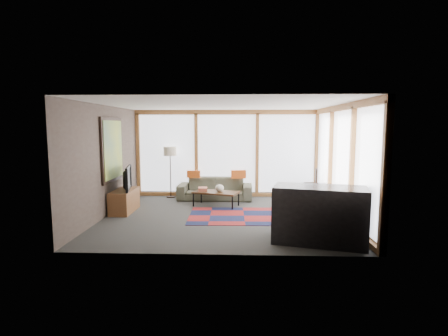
{
  "coord_description": "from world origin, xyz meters",
  "views": [
    {
      "loc": [
        0.33,
        -8.04,
        2.09
      ],
      "look_at": [
        0.0,
        0.4,
        1.1
      ],
      "focal_mm": 28.0,
      "sensor_mm": 36.0,
      "label": 1
    }
  ],
  "objects_px": {
    "sofa": "(215,189)",
    "coffee_table": "(216,199)",
    "floor_lamp": "(170,172)",
    "bar_counter": "(319,215)",
    "bookshelf": "(318,198)",
    "tv_console": "(125,201)",
    "television": "(124,178)"
  },
  "relations": [
    {
      "from": "sofa",
      "to": "tv_console",
      "type": "xyz_separation_m",
      "value": [
        -2.15,
        -1.6,
        -0.04
      ]
    },
    {
      "from": "tv_console",
      "to": "television",
      "type": "xyz_separation_m",
      "value": [
        0.02,
        -0.01,
        0.57
      ]
    },
    {
      "from": "bookshelf",
      "to": "tv_console",
      "type": "xyz_separation_m",
      "value": [
        -4.9,
        -0.61,
        0.02
      ]
    },
    {
      "from": "television",
      "to": "floor_lamp",
      "type": "bearing_deg",
      "value": -35.14
    },
    {
      "from": "sofa",
      "to": "bookshelf",
      "type": "distance_m",
      "value": 2.92
    },
    {
      "from": "coffee_table",
      "to": "bar_counter",
      "type": "xyz_separation_m",
      "value": [
        2.05,
        -2.88,
        0.32
      ]
    },
    {
      "from": "tv_console",
      "to": "bar_counter",
      "type": "height_order",
      "value": "bar_counter"
    },
    {
      "from": "sofa",
      "to": "floor_lamp",
      "type": "distance_m",
      "value": 1.44
    },
    {
      "from": "sofa",
      "to": "television",
      "type": "height_order",
      "value": "television"
    },
    {
      "from": "bookshelf",
      "to": "bar_counter",
      "type": "bearing_deg",
      "value": -102.5
    },
    {
      "from": "tv_console",
      "to": "television",
      "type": "bearing_deg",
      "value": -32.98
    },
    {
      "from": "coffee_table",
      "to": "floor_lamp",
      "type": "bearing_deg",
      "value": 142.1
    },
    {
      "from": "coffee_table",
      "to": "television",
      "type": "distance_m",
      "value": 2.42
    },
    {
      "from": "sofa",
      "to": "coffee_table",
      "type": "distance_m",
      "value": 0.89
    },
    {
      "from": "floor_lamp",
      "to": "tv_console",
      "type": "height_order",
      "value": "floor_lamp"
    },
    {
      "from": "bookshelf",
      "to": "bar_counter",
      "type": "relative_size",
      "value": 1.27
    },
    {
      "from": "coffee_table",
      "to": "tv_console",
      "type": "bearing_deg",
      "value": -162.18
    },
    {
      "from": "floor_lamp",
      "to": "tv_console",
      "type": "relative_size",
      "value": 1.37
    },
    {
      "from": "floor_lamp",
      "to": "bar_counter",
      "type": "distance_m",
      "value": 5.31
    },
    {
      "from": "television",
      "to": "bar_counter",
      "type": "distance_m",
      "value": 4.79
    },
    {
      "from": "bookshelf",
      "to": "bar_counter",
      "type": "height_order",
      "value": "bar_counter"
    },
    {
      "from": "television",
      "to": "bookshelf",
      "type": "bearing_deg",
      "value": -94.73
    },
    {
      "from": "floor_lamp",
      "to": "tv_console",
      "type": "bearing_deg",
      "value": -113.72
    },
    {
      "from": "tv_console",
      "to": "television",
      "type": "distance_m",
      "value": 0.57
    },
    {
      "from": "tv_console",
      "to": "bar_counter",
      "type": "bearing_deg",
      "value": -26.82
    },
    {
      "from": "sofa",
      "to": "coffee_table",
      "type": "relative_size",
      "value": 1.82
    },
    {
      "from": "bookshelf",
      "to": "bar_counter",
      "type": "distance_m",
      "value": 2.86
    },
    {
      "from": "sofa",
      "to": "bar_counter",
      "type": "xyz_separation_m",
      "value": [
        2.13,
        -3.76,
        0.2
      ]
    },
    {
      "from": "bookshelf",
      "to": "tv_console",
      "type": "distance_m",
      "value": 4.94
    },
    {
      "from": "television",
      "to": "bar_counter",
      "type": "relative_size",
      "value": 0.62
    },
    {
      "from": "sofa",
      "to": "coffee_table",
      "type": "bearing_deg",
      "value": -82.97
    },
    {
      "from": "sofa",
      "to": "tv_console",
      "type": "distance_m",
      "value": 2.68
    }
  ]
}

